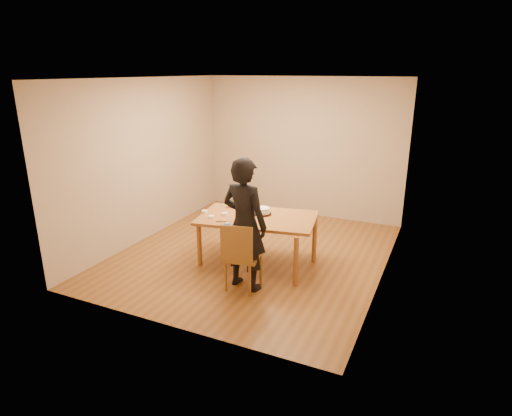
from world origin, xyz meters
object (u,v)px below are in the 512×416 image
at_px(dining_chair, 243,257).
at_px(person, 245,225).
at_px(cake, 263,211).
at_px(cake_plate, 263,214).
at_px(dining_table, 257,218).

relative_size(dining_chair, person, 0.23).
distance_m(dining_chair, cake, 0.98).
bearing_deg(cake, cake_plate, 0.00).
xyz_separation_m(dining_table, cake_plate, (0.02, 0.13, 0.03)).
bearing_deg(cake_plate, dining_chair, -82.09).
bearing_deg(cake_plate, person, -81.68).
bearing_deg(dining_chair, dining_table, 89.60).
bearing_deg(cake, dining_chair, -82.09).
relative_size(dining_chair, cake, 1.84).
xyz_separation_m(cake_plate, person, (0.13, -0.86, 0.13)).
bearing_deg(person, dining_table, -69.57).
xyz_separation_m(cake_plate, cake, (0.00, 0.00, 0.05)).
xyz_separation_m(cake, person, (0.13, -0.86, 0.09)).
distance_m(dining_table, person, 0.76).
distance_m(cake_plate, cake, 0.05).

